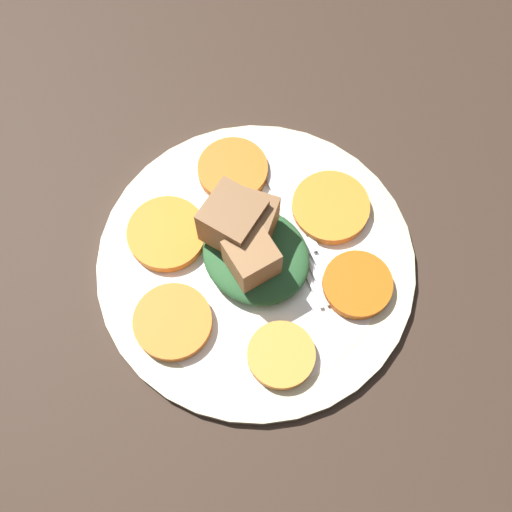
% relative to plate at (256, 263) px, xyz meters
% --- Properties ---
extents(table_slab, '(1.20, 1.20, 0.02)m').
position_rel_plate_xyz_m(table_slab, '(0.00, 0.00, -0.02)').
color(table_slab, '#38281E').
rests_on(table_slab, ground).
extents(plate, '(0.29, 0.29, 0.01)m').
position_rel_plate_xyz_m(plate, '(0.00, 0.00, 0.00)').
color(plate, beige).
rests_on(plate, table_slab).
extents(carrot_slice_0, '(0.06, 0.06, 0.01)m').
position_rel_plate_xyz_m(carrot_slice_0, '(-0.08, -0.04, 0.01)').
color(carrot_slice_0, '#D35E11').
rests_on(carrot_slice_0, plate).
extents(carrot_slice_1, '(0.07, 0.07, 0.01)m').
position_rel_plate_xyz_m(carrot_slice_1, '(-0.02, -0.08, 0.01)').
color(carrot_slice_1, orange).
rests_on(carrot_slice_1, plate).
extents(carrot_slice_2, '(0.07, 0.07, 0.01)m').
position_rel_plate_xyz_m(carrot_slice_2, '(0.08, -0.05, 0.01)').
color(carrot_slice_2, orange).
rests_on(carrot_slice_2, plate).
extents(carrot_slice_3, '(0.07, 0.07, 0.01)m').
position_rel_plate_xyz_m(carrot_slice_3, '(0.08, 0.04, 0.01)').
color(carrot_slice_3, orange).
rests_on(carrot_slice_3, plate).
extents(carrot_slice_4, '(0.07, 0.07, 0.01)m').
position_rel_plate_xyz_m(carrot_slice_4, '(0.01, 0.09, 0.01)').
color(carrot_slice_4, orange).
rests_on(carrot_slice_4, plate).
extents(carrot_slice_5, '(0.06, 0.06, 0.01)m').
position_rel_plate_xyz_m(carrot_slice_5, '(-0.08, 0.05, 0.01)').
color(carrot_slice_5, orange).
rests_on(carrot_slice_5, plate).
extents(center_pile, '(0.10, 0.09, 0.07)m').
position_rel_plate_xyz_m(center_pile, '(0.01, 0.00, 0.03)').
color(center_pile, '#2D6033').
rests_on(center_pile, plate).
extents(fork, '(0.18, 0.10, 0.00)m').
position_rel_plate_xyz_m(fork, '(0.01, -0.05, 0.01)').
color(fork, silver).
rests_on(fork, plate).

